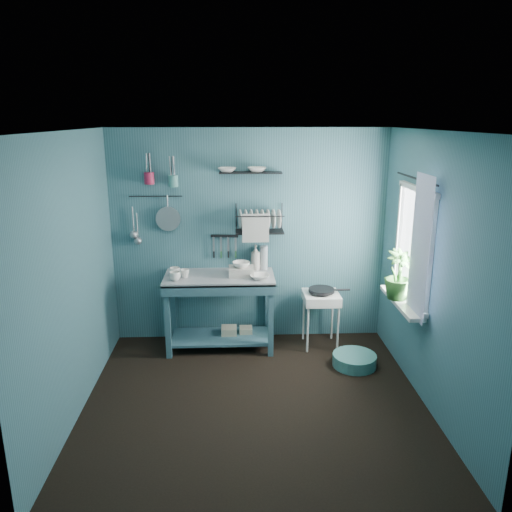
{
  "coord_description": "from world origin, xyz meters",
  "views": [
    {
      "loc": [
        -0.17,
        -4.19,
        2.61
      ],
      "look_at": [
        0.05,
        0.85,
        1.2
      ],
      "focal_mm": 35.0,
      "sensor_mm": 36.0,
      "label": 1
    }
  ],
  "objects_px": {
    "soap_bottle": "(255,257)",
    "dish_rack": "(260,219)",
    "storage_tin_large": "(229,336)",
    "storage_tin_small": "(246,335)",
    "mug_mid": "(185,273)",
    "water_bottle": "(264,258)",
    "mug_left": "(175,276)",
    "wash_tub": "(241,271)",
    "work_counter": "(220,311)",
    "hotplate_stand": "(320,319)",
    "colander": "(168,219)",
    "utensil_cup_magenta": "(149,178)",
    "potted_plant": "(399,275)",
    "mug_right": "(175,272)",
    "floor_basin": "(354,360)",
    "frying_pan": "(321,290)",
    "utensil_cup_teal": "(173,181)"
  },
  "relations": [
    {
      "from": "hotplate_stand",
      "to": "storage_tin_large",
      "type": "distance_m",
      "value": 1.09
    },
    {
      "from": "hotplate_stand",
      "to": "utensil_cup_magenta",
      "type": "bearing_deg",
      "value": 166.61
    },
    {
      "from": "work_counter",
      "to": "colander",
      "type": "relative_size",
      "value": 4.43
    },
    {
      "from": "frying_pan",
      "to": "mug_mid",
      "type": "bearing_deg",
      "value": -178.41
    },
    {
      "from": "work_counter",
      "to": "hotplate_stand",
      "type": "distance_m",
      "value": 1.18
    },
    {
      "from": "hotplate_stand",
      "to": "floor_basin",
      "type": "relative_size",
      "value": 1.38
    },
    {
      "from": "water_bottle",
      "to": "potted_plant",
      "type": "bearing_deg",
      "value": -35.08
    },
    {
      "from": "colander",
      "to": "mug_right",
      "type": "bearing_deg",
      "value": -72.32
    },
    {
      "from": "storage_tin_large",
      "to": "storage_tin_small",
      "type": "xyz_separation_m",
      "value": [
        0.2,
        0.03,
        -0.01
      ]
    },
    {
      "from": "wash_tub",
      "to": "utensil_cup_teal",
      "type": "relative_size",
      "value": 2.15
    },
    {
      "from": "mug_left",
      "to": "mug_mid",
      "type": "relative_size",
      "value": 1.23
    },
    {
      "from": "dish_rack",
      "to": "potted_plant",
      "type": "xyz_separation_m",
      "value": [
        1.36,
        -0.86,
        -0.41
      ]
    },
    {
      "from": "mug_left",
      "to": "hotplate_stand",
      "type": "bearing_deg",
      "value": 4.95
    },
    {
      "from": "floor_basin",
      "to": "storage_tin_small",
      "type": "bearing_deg",
      "value": 151.8
    },
    {
      "from": "soap_bottle",
      "to": "dish_rack",
      "type": "bearing_deg",
      "value": -36.68
    },
    {
      "from": "mug_mid",
      "to": "frying_pan",
      "type": "height_order",
      "value": "mug_mid"
    },
    {
      "from": "mug_left",
      "to": "wash_tub",
      "type": "relative_size",
      "value": 0.44
    },
    {
      "from": "mug_right",
      "to": "frying_pan",
      "type": "xyz_separation_m",
      "value": [
        1.67,
        -0.02,
        -0.24
      ]
    },
    {
      "from": "work_counter",
      "to": "floor_basin",
      "type": "xyz_separation_m",
      "value": [
        1.46,
        -0.54,
        -0.37
      ]
    },
    {
      "from": "mug_mid",
      "to": "utensil_cup_teal",
      "type": "bearing_deg",
      "value": 113.36
    },
    {
      "from": "mug_mid",
      "to": "water_bottle",
      "type": "bearing_deg",
      "value": 17.28
    },
    {
      "from": "utensil_cup_magenta",
      "to": "soap_bottle",
      "type": "bearing_deg",
      "value": -0.81
    },
    {
      "from": "frying_pan",
      "to": "floor_basin",
      "type": "xyz_separation_m",
      "value": [
        0.29,
        -0.53,
        -0.62
      ]
    },
    {
      "from": "mug_mid",
      "to": "soap_bottle",
      "type": "relative_size",
      "value": 0.33
    },
    {
      "from": "water_bottle",
      "to": "colander",
      "type": "height_order",
      "value": "colander"
    },
    {
      "from": "mug_right",
      "to": "wash_tub",
      "type": "bearing_deg",
      "value": -1.53
    },
    {
      "from": "utensil_cup_magenta",
      "to": "colander",
      "type": "relative_size",
      "value": 0.46
    },
    {
      "from": "soap_bottle",
      "to": "dish_rack",
      "type": "distance_m",
      "value": 0.47
    },
    {
      "from": "mug_left",
      "to": "colander",
      "type": "height_order",
      "value": "colander"
    },
    {
      "from": "mug_mid",
      "to": "frying_pan",
      "type": "distance_m",
      "value": 1.57
    },
    {
      "from": "water_bottle",
      "to": "dish_rack",
      "type": "relative_size",
      "value": 0.51
    },
    {
      "from": "hotplate_stand",
      "to": "utensil_cup_teal",
      "type": "xyz_separation_m",
      "value": [
        -1.67,
        0.23,
        1.6
      ]
    },
    {
      "from": "mug_mid",
      "to": "soap_bottle",
      "type": "xyz_separation_m",
      "value": [
        0.8,
        0.26,
        0.1
      ]
    },
    {
      "from": "water_bottle",
      "to": "utensil_cup_teal",
      "type": "distance_m",
      "value": 1.36
    },
    {
      "from": "frying_pan",
      "to": "colander",
      "type": "distance_m",
      "value": 1.94
    },
    {
      "from": "storage_tin_small",
      "to": "dish_rack",
      "type": "bearing_deg",
      "value": 27.8
    },
    {
      "from": "soap_bottle",
      "to": "dish_rack",
      "type": "height_order",
      "value": "dish_rack"
    },
    {
      "from": "work_counter",
      "to": "mug_mid",
      "type": "height_order",
      "value": "mug_mid"
    },
    {
      "from": "floor_basin",
      "to": "utensil_cup_teal",
      "type": "bearing_deg",
      "value": 158.82
    },
    {
      "from": "water_bottle",
      "to": "frying_pan",
      "type": "xyz_separation_m",
      "value": [
        0.65,
        -0.24,
        -0.33
      ]
    },
    {
      "from": "utensil_cup_magenta",
      "to": "colander",
      "type": "distance_m",
      "value": 0.5
    },
    {
      "from": "wash_tub",
      "to": "dish_rack",
      "type": "xyz_separation_m",
      "value": [
        0.21,
        0.19,
        0.56
      ]
    },
    {
      "from": "water_bottle",
      "to": "storage_tin_small",
      "type": "xyz_separation_m",
      "value": [
        -0.22,
        -0.14,
        -0.92
      ]
    },
    {
      "from": "wash_tub",
      "to": "frying_pan",
      "type": "bearing_deg",
      "value": 0.2
    },
    {
      "from": "water_bottle",
      "to": "work_counter",
      "type": "bearing_deg",
      "value": -157.07
    },
    {
      "from": "wash_tub",
      "to": "storage_tin_small",
      "type": "distance_m",
      "value": 0.84
    },
    {
      "from": "hotplate_stand",
      "to": "potted_plant",
      "type": "xyz_separation_m",
      "value": [
        0.65,
        -0.68,
        0.76
      ]
    },
    {
      "from": "mug_mid",
      "to": "hotplate_stand",
      "type": "xyz_separation_m",
      "value": [
        1.55,
        0.04,
        -0.6
      ]
    },
    {
      "from": "mug_right",
      "to": "wash_tub",
      "type": "relative_size",
      "value": 0.44
    },
    {
      "from": "mug_mid",
      "to": "potted_plant",
      "type": "xyz_separation_m",
      "value": [
        2.2,
        -0.63,
        0.16
      ]
    }
  ]
}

